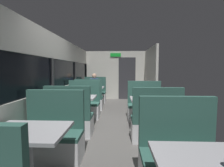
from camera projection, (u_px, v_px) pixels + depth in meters
ground_plane at (112, 129)px, 4.06m from camera, size 3.30×9.20×0.02m
carriage_window_panel_left at (51, 83)px, 4.02m from camera, size 0.09×8.48×2.30m
carriage_end_bulkhead at (117, 75)px, 8.13m from camera, size 2.90×0.11×2.30m
carriage_aisle_panel_right at (150, 76)px, 6.89m from camera, size 0.08×2.40×2.30m
dining_table_near_window at (28, 138)px, 1.96m from camera, size 0.90×0.70×0.74m
bench_near_window_facing_entry at (52, 139)px, 2.68m from camera, size 0.95×0.50×1.10m
dining_table_mid_window at (78, 100)px, 4.32m from camera, size 0.90×0.70×0.74m
bench_mid_window_facing_end at (70, 121)px, 3.65m from camera, size 0.95×0.50×1.10m
bench_mid_window_facing_entry at (84, 106)px, 5.04m from camera, size 0.95×0.50×1.10m
dining_table_far_window at (92, 89)px, 6.68m from camera, size 0.90×0.70×0.74m
bench_far_window_facing_end at (89, 100)px, 6.01m from camera, size 0.95×0.50×1.10m
bench_far_window_facing_entry at (95, 95)px, 7.40m from camera, size 0.95×0.50×1.10m
bench_front_aisle_facing_entry at (180, 162)px, 2.01m from camera, size 0.95×0.50×1.10m
dining_table_rear_aisle at (149, 103)px, 4.04m from camera, size 0.90×0.70×0.74m
bench_rear_aisle_facing_end at (155, 125)px, 3.37m from camera, size 0.95×0.50×1.10m
bench_rear_aisle_facing_entry at (145, 109)px, 4.77m from camera, size 0.95×0.50×1.10m
seated_passenger at (95, 90)px, 7.31m from camera, size 0.47×0.55×1.26m
coffee_cup_secondary at (154, 98)px, 3.90m from camera, size 0.07×0.07×0.09m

